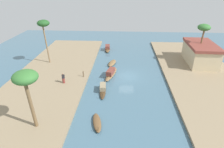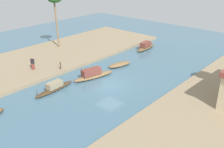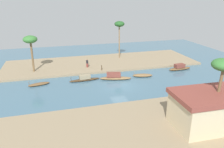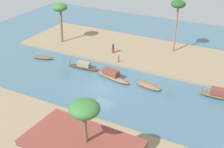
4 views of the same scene
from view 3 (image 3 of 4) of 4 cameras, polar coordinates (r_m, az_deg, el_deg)
The scene contains 14 objects.
river_water at distance 34.37m, azimuth 2.02°, elevation -3.04°, with size 63.86×63.86×0.00m, color #476B7F.
riverbank_left at distance 45.60m, azimuth -2.59°, elevation 2.98°, with size 39.09×12.19×0.36m, color #937F60.
riverbank_right at distance 24.10m, azimuth 11.01°, elevation -13.62°, with size 39.09×12.19×0.36m, color #937F60.
sampan_with_red_awning at distance 36.52m, azimuth 0.75°, elevation -0.79°, with size 5.42×2.27×1.28m.
sampan_foreground at distance 43.39m, azimuth 17.37°, elevation 1.59°, with size 4.81×1.45×1.20m.
sampan_downstream_large at distance 36.19m, azimuth -18.64°, elevation -2.54°, with size 3.41×1.60×0.85m.
sampan_open_hull at distance 38.36m, azimuth 8.03°, elevation -0.34°, with size 3.63×1.86×0.90m.
sampan_with_tall_canopy at distance 36.40m, azimuth -7.16°, elevation -1.24°, with size 5.18×1.26×1.00m.
person_on_near_bank at distance 42.15m, azimuth -6.52°, elevation 2.65°, with size 0.52×0.52×1.59m.
mooring_post at distance 40.17m, azimuth -2.73°, elevation 1.65°, with size 0.14×0.14×0.97m, color #4C3823.
palm_tree_left_near at distance 47.56m, azimuth 1.97°, elevation 12.63°, with size 2.16×2.16×7.98m.
palm_tree_left_far at distance 41.01m, azimuth -20.65°, elevation 8.17°, with size 2.45×2.45×6.52m.
palm_tree_right_tall at distance 23.94m, azimuth 27.06°, elevation 1.51°, with size 2.24×2.24×7.24m.
riverside_building at distance 25.23m, azimuth 25.12°, elevation -8.22°, with size 8.85×5.09×3.75m.
Camera 3 is at (9.52, 30.24, 13.27)m, focal length 34.83 mm.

